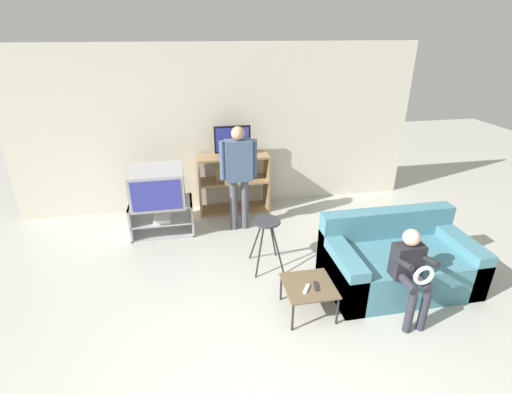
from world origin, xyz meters
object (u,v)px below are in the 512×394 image
Objects in this scene: snack_table at (309,288)px; couch at (397,262)px; tv_stand at (162,217)px; media_shelf at (234,183)px; folding_stool at (267,230)px; person_standing_adult at (239,169)px; television_main at (158,186)px; person_seated_child at (411,269)px; television_flat at (232,141)px; remote_control_white at (306,289)px; remote_control_black at (316,286)px.

couch reaches higher than snack_table.
tv_stand is 1.28m from media_shelf.
person_standing_adult is at bearing 100.01° from folding_stool.
person_seated_child is (2.55, -2.26, -0.15)m from television_main.
television_main is 1.29× the size of television_flat.
couch is (1.62, -2.29, -0.20)m from media_shelf.
person_standing_adult reaches higher than television_flat.
person_standing_adult is (1.13, -0.09, 0.70)m from tv_stand.
remote_control_white is at bearing -53.55° from television_main.
person_seated_child is (0.96, -0.25, 0.28)m from snack_table.
snack_table is 2.09m from person_standing_adult.
media_shelf is 7.86× the size of remote_control_white.
snack_table is at bearing -52.28° from tv_stand.
media_shelf is (1.13, 0.55, 0.24)m from tv_stand.
remote_control_white is (0.39, -2.65, -0.13)m from media_shelf.
person_standing_adult reaches higher than folding_stool.
remote_control_black is 1.00× the size of remote_control_white.
media_shelf is at bearing 125.24° from couch.
couch is 0.66m from person_seated_child.
television_main is at bearing 159.41° from remote_control_white.
television_flat is 0.57× the size of person_seated_child.
television_main is 2.60m from snack_table.
person_standing_adult is (1.15, -0.07, 0.20)m from television_main.
remote_control_black is (1.64, -2.08, 0.11)m from tv_stand.
folding_stool is at bearing -40.74° from tv_stand.
tv_stand is 1.76m from folding_stool.
folding_stool is 1.68m from person_seated_child.
person_standing_adult is at bearing 134.35° from couch.
person_seated_child reaches higher than remote_control_black.
television_flat is 2.81m from remote_control_black.
couch reaches higher than remote_control_white.
media_shelf is 0.72× the size of person_standing_adult.
tv_stand reaches higher than remote_control_white.
television_flat is at bearing 124.97° from couch.
person_standing_adult is (-0.00, -0.65, -0.23)m from television_flat.
couch is at bearing -32.00° from television_main.
folding_stool is at bearing 119.03° from remote_control_black.
media_shelf is 2.00× the size of television_flat.
media_shelf is at bearing -99.03° from television_flat.
remote_control_white is (0.21, -0.96, -0.17)m from folding_stool.
couch reaches higher than tv_stand.
folding_stool reaches higher than remote_control_black.
person_standing_adult reaches higher than snack_table.
television_flat is 3.93× the size of remote_control_white.
television_main is 0.44× the size of couch.
folding_stool reaches higher than remote_control_white.
remote_control_black is (1.65, -2.06, -0.39)m from television_main.
television_main is 5.09× the size of remote_control_black.
media_shelf is at bearing 116.44° from person_seated_child.
folding_stool is 4.57× the size of remote_control_white.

